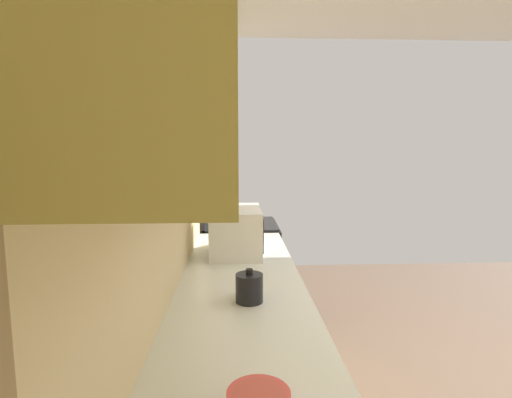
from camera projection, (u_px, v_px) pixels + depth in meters
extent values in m
cube|color=beige|center=(160.00, 204.00, 1.84)|extent=(4.30, 0.12, 2.66)
cube|color=silver|center=(241.00, 329.00, 1.53)|extent=(3.39, 0.66, 0.02)
cube|color=#332819|center=(309.00, 396.00, 1.84)|extent=(0.01, 0.01, 0.81)
cube|color=#332819|center=(294.00, 345.00, 2.31)|extent=(0.01, 0.01, 0.81)
cube|color=#332819|center=(284.00, 311.00, 2.79)|extent=(0.01, 0.01, 0.81)
cube|color=#C9C366|center=(194.00, 75.00, 1.40)|extent=(2.16, 0.30, 0.66)
cube|color=black|center=(241.00, 274.00, 3.59)|extent=(0.68, 0.67, 0.90)
cube|color=black|center=(278.00, 278.00, 3.62)|extent=(0.53, 0.01, 0.50)
cube|color=black|center=(241.00, 224.00, 3.53)|extent=(0.64, 0.63, 0.02)
cube|color=black|center=(205.00, 216.00, 3.51)|extent=(0.64, 0.04, 0.18)
cylinder|color=#38383D|center=(255.00, 225.00, 3.39)|extent=(0.11, 0.11, 0.01)
cylinder|color=#38383D|center=(253.00, 219.00, 3.69)|extent=(0.11, 0.11, 0.01)
cylinder|color=#38383D|center=(227.00, 226.00, 3.38)|extent=(0.11, 0.11, 0.01)
cylinder|color=#38383D|center=(228.00, 220.00, 3.67)|extent=(0.11, 0.11, 0.01)
cube|color=white|center=(236.00, 231.00, 2.58)|extent=(0.52, 0.32, 0.30)
cube|color=black|center=(262.00, 232.00, 2.54)|extent=(0.32, 0.01, 0.21)
cube|color=#2D2D33|center=(259.00, 224.00, 2.79)|extent=(0.09, 0.01, 0.21)
cylinder|color=#C95045|center=(259.00, 397.00, 1.03)|extent=(0.14, 0.14, 0.03)
cylinder|color=black|center=(249.00, 288.00, 1.76)|extent=(0.12, 0.12, 0.13)
cylinder|color=black|center=(249.00, 272.00, 1.75)|extent=(0.03, 0.03, 0.02)
cylinder|color=black|center=(249.00, 278.00, 1.83)|extent=(0.08, 0.02, 0.05)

